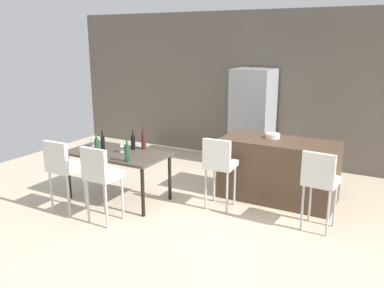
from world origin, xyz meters
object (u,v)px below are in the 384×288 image
at_px(dining_chair_far, 100,173).
at_px(wine_bottle_middle, 144,141).
at_px(dining_chair_near, 63,165).
at_px(wine_bottle_inner, 97,147).
at_px(bar_chair_middle, 320,178).
at_px(fruit_bowl, 273,136).
at_px(dining_table, 118,156).
at_px(wine_glass_left, 93,139).
at_px(wine_bottle_far, 103,143).
at_px(wine_bottle_end, 127,153).
at_px(kitchen_island, 278,170).
at_px(wine_glass_right, 121,144).
at_px(refrigerator, 252,118).
at_px(bar_chair_left, 219,162).
at_px(wine_bottle_near, 133,142).

distance_m(dining_chair_far, wine_bottle_middle, 1.11).
height_order(dining_chair_near, wine_bottle_inner, wine_bottle_inner).
height_order(bar_chair_middle, fruit_bowl, bar_chair_middle).
bearing_deg(dining_chair_far, dining_table, 113.69).
height_order(dining_table, wine_glass_left, wine_glass_left).
bearing_deg(dining_table, wine_glass_left, 172.07).
distance_m(wine_bottle_middle, fruit_bowl, 1.96).
bearing_deg(wine_bottle_far, wine_bottle_end, -23.55).
distance_m(dining_chair_near, wine_bottle_end, 0.90).
xyz_separation_m(wine_bottle_inner, fruit_bowl, (2.10, 1.55, 0.09)).
xyz_separation_m(dining_chair_near, wine_glass_left, (-0.21, 0.84, 0.17)).
distance_m(kitchen_island, dining_chair_far, 2.63).
bearing_deg(wine_bottle_middle, dining_chair_far, -84.89).
bearing_deg(wine_bottle_far, dining_chair_near, -94.30).
bearing_deg(wine_glass_right, wine_bottle_middle, 59.62).
bearing_deg(kitchen_island, refrigerator, 124.15).
bearing_deg(dining_chair_near, wine_glass_right, 63.37).
height_order(dining_chair_far, wine_glass_right, dining_chair_far).
bearing_deg(wine_bottle_end, bar_chair_middle, 15.90).
distance_m(kitchen_island, fruit_bowl, 0.52).
xyz_separation_m(wine_bottle_middle, wine_glass_left, (-0.79, -0.25, -0.01)).
xyz_separation_m(kitchen_island, fruit_bowl, (-0.14, 0.09, 0.50)).
bearing_deg(dining_table, dining_chair_far, -66.31).
xyz_separation_m(bar_chair_left, wine_glass_right, (-1.43, -0.37, 0.17)).
distance_m(wine_bottle_inner, fruit_bowl, 2.61).
xyz_separation_m(wine_glass_left, wine_glass_right, (0.61, -0.06, 0.00)).
relative_size(kitchen_island, wine_bottle_far, 5.66).
xyz_separation_m(dining_chair_far, wine_glass_right, (-0.28, 0.79, 0.17)).
bearing_deg(wine_glass_right, dining_table, -160.13).
bearing_deg(dining_chair_near, kitchen_island, 38.25).
distance_m(wine_bottle_end, refrigerator, 2.98).
bearing_deg(dining_chair_near, dining_chair_far, 0.00).
height_order(bar_chair_middle, wine_bottle_inner, wine_bottle_inner).
relative_size(wine_glass_right, refrigerator, 0.09).
bearing_deg(wine_bottle_far, wine_bottle_inner, -63.55).
xyz_separation_m(kitchen_island, wine_bottle_near, (-1.99, -0.92, 0.39)).
bearing_deg(dining_chair_far, wine_bottle_far, 128.84).
xyz_separation_m(bar_chair_middle, wine_bottle_near, (-2.75, -0.15, 0.15)).
relative_size(kitchen_island, dining_chair_far, 1.61).
distance_m(wine_bottle_middle, wine_bottle_far, 0.61).
bearing_deg(wine_bottle_far, bar_chair_middle, 7.05).
distance_m(kitchen_island, wine_bottle_inner, 2.70).
distance_m(kitchen_island, bar_chair_left, 1.02).
xyz_separation_m(wine_bottle_far, refrigerator, (1.42, 2.59, 0.07)).
distance_m(bar_chair_left, dining_chair_far, 1.63).
xyz_separation_m(bar_chair_left, refrigerator, (-0.35, 2.20, 0.22)).
bearing_deg(bar_chair_left, fruit_bowl, 60.77).
bearing_deg(fruit_bowl, wine_bottle_end, -134.83).
distance_m(dining_chair_far, wine_bottle_far, 0.99).
xyz_separation_m(kitchen_island, wine_glass_left, (-2.65, -1.08, 0.40)).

